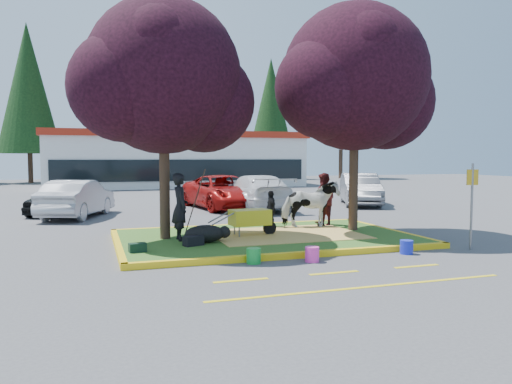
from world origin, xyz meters
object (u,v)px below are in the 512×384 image
object	(u,v)px
bucket_green	(254,256)
handler	(180,207)
sign_post	(472,197)
bucket_pink	(312,254)
car_silver	(77,199)
car_black	(60,198)
cow	(310,204)
wheelbarrow	(250,218)
calf	(205,234)
bucket_blue	(406,247)

from	to	relation	value
bucket_green	handler	bearing A→B (deg)	112.96
sign_post	bucket_pink	world-z (taller)	sign_post
bucket_pink	sign_post	bearing A→B (deg)	1.21
bucket_pink	car_silver	bearing A→B (deg)	116.29
sign_post	car_silver	world-z (taller)	sign_post
bucket_green	car_black	bearing A→B (deg)	111.63
handler	car_black	bearing A→B (deg)	17.12
bucket_pink	car_silver	size ratio (longest dim) A/B	0.08
bucket_green	bucket_pink	distance (m)	1.34
cow	sign_post	world-z (taller)	sign_post
cow	sign_post	size ratio (longest dim) A/B	0.79
handler	wheelbarrow	xyz separation A→B (m)	(2.02, 0.16, -0.39)
bucket_green	car_silver	size ratio (longest dim) A/B	0.08
calf	bucket_pink	bearing A→B (deg)	-46.09
handler	bucket_green	size ratio (longest dim) A/B	5.23
wheelbarrow	bucket_green	world-z (taller)	wheelbarrow
car_black	cow	bearing A→B (deg)	-23.03
calf	car_black	world-z (taller)	car_black
calf	sign_post	size ratio (longest dim) A/B	0.48
bucket_pink	car_black	size ratio (longest dim) A/B	0.09
calf	handler	xyz separation A→B (m)	(-0.54, 0.59, 0.67)
cow	bucket_blue	bearing A→B (deg)	-162.31
calf	car_black	bearing A→B (deg)	118.09
handler	bucket_pink	xyz separation A→B (m)	(2.48, -3.02, -0.88)
car_silver	bucket_pink	bearing A→B (deg)	136.16
cow	sign_post	xyz separation A→B (m)	(2.70, -4.01, 0.46)
handler	bucket_green	world-z (taller)	handler
calf	bucket_green	size ratio (longest dim) A/B	3.11
calf	sign_post	xyz separation A→B (m)	(6.45, -2.34, 0.97)
wheelbarrow	sign_post	world-z (taller)	sign_post
calf	bucket_pink	distance (m)	3.12
bucket_pink	car_silver	xyz separation A→B (m)	(-5.27, 10.66, 0.57)
bucket_pink	handler	bearing A→B (deg)	129.43
handler	sign_post	world-z (taller)	sign_post
sign_post	bucket_pink	xyz separation A→B (m)	(-4.51, -0.10, -1.18)
wheelbarrow	car_silver	size ratio (longest dim) A/B	0.44
sign_post	bucket_blue	world-z (taller)	sign_post
sign_post	bucket_green	size ratio (longest dim) A/B	6.45
bucket_green	bucket_blue	distance (m)	3.91
sign_post	car_silver	bearing A→B (deg)	142.12
cow	calf	xyz separation A→B (m)	(-3.76, -1.68, -0.51)
calf	bucket_green	bearing A→B (deg)	-68.56
bucket_blue	bucket_pink	bearing A→B (deg)	-177.45
wheelbarrow	bucket_blue	bearing A→B (deg)	-50.86
sign_post	bucket_blue	bearing A→B (deg)	-171.25
bucket_pink	calf	bearing A→B (deg)	128.63
calf	handler	bearing A→B (deg)	137.80
calf	bucket_pink	world-z (taller)	calf
cow	bucket_blue	world-z (taller)	cow
wheelbarrow	car_silver	bearing A→B (deg)	116.96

